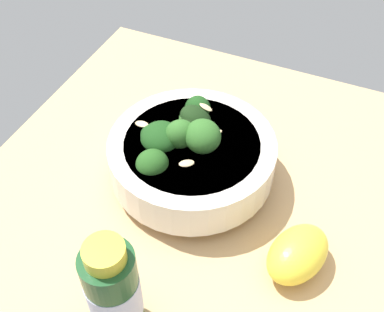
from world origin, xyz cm
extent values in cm
cube|color=tan|center=(0.00, 0.00, -2.18)|extent=(56.03, 56.03, 4.36)
cylinder|color=silver|center=(2.23, -0.88, 0.79)|extent=(11.01, 11.01, 1.58)
cylinder|color=silver|center=(2.23, -0.88, 3.96)|extent=(20.02, 20.02, 4.75)
cylinder|color=beige|center=(2.23, -0.88, 5.94)|extent=(16.14, 16.14, 0.80)
cylinder|color=#589D47|center=(3.66, -1.11, 5.39)|extent=(1.45, 1.40, 1.09)
ellipsoid|color=#2D6023|center=(3.66, -1.11, 6.75)|extent=(3.97, 3.77, 2.99)
cylinder|color=#3C7A32|center=(6.89, 0.32, 4.37)|extent=(1.77, 1.95, 2.00)
ellipsoid|color=#194216|center=(6.89, 0.32, 6.15)|extent=(4.69, 4.74, 3.47)
cylinder|color=#2F662B|center=(3.47, -4.82, 4.59)|extent=(1.68, 1.63, 1.63)
ellipsoid|color=black|center=(3.47, -4.82, 6.35)|extent=(5.09, 4.85, 4.93)
cylinder|color=#589D47|center=(5.94, 0.10, 4.46)|extent=(2.09, 1.83, 1.67)
ellipsoid|color=#194216|center=(5.94, 0.10, 6.36)|extent=(6.60, 6.72, 4.06)
cylinder|color=#3C7A32|center=(3.68, -0.84, 5.11)|extent=(2.10, 2.08, 1.97)
ellipsoid|color=#2D6023|center=(3.68, -0.84, 7.07)|extent=(5.27, 5.76, 4.93)
cylinder|color=#3C7A32|center=(3.79, -4.37, 4.64)|extent=(1.54, 1.62, 1.43)
ellipsoid|color=#386B2B|center=(3.79, -4.37, 6.29)|extent=(5.02, 5.63, 4.62)
cylinder|color=#4A8F3C|center=(4.99, 3.98, 4.51)|extent=(1.73, 1.73, 1.17)
ellipsoid|color=#23511C|center=(4.99, 3.98, 6.13)|extent=(5.40, 5.82, 4.56)
cylinder|color=#3C7A32|center=(4.10, -6.87, 4.04)|extent=(1.91, 2.11, 1.68)
ellipsoid|color=#194216|center=(4.10, -6.87, 5.83)|extent=(5.48, 5.71, 4.73)
cylinder|color=#4A8F3C|center=(-3.89, -0.94, 3.93)|extent=(1.58, 1.32, 1.41)
ellipsoid|color=#386B2B|center=(-3.89, -0.94, 5.24)|extent=(3.59, 3.53, 3.01)
cylinder|color=#589D47|center=(1.00, -1.12, 5.75)|extent=(1.93, 1.77, 1.59)
ellipsoid|color=#2D6023|center=(1.00, -1.12, 7.60)|extent=(5.53, 6.18, 5.25)
cylinder|color=#4A8F3C|center=(3.73, -2.87, 4.71)|extent=(1.27, 1.27, 1.25)
ellipsoid|color=black|center=(3.73, -2.87, 6.13)|extent=(4.83, 5.46, 4.24)
cylinder|color=#589D47|center=(2.38, -4.06, 4.51)|extent=(1.45, 1.46, 0.98)
ellipsoid|color=black|center=(2.38, -4.06, 5.82)|extent=(4.60, 4.96, 3.75)
ellipsoid|color=#DBBC84|center=(1.25, 2.84, 6.86)|extent=(2.02, 1.96, 0.53)
ellipsoid|color=#DBBC84|center=(-0.36, -2.52, 7.10)|extent=(1.93, 1.98, 1.12)
ellipsoid|color=#DBBC84|center=(8.74, -0.73, 6.97)|extent=(1.88, 1.14, 0.55)
ellipsoid|color=#DBBC84|center=(1.31, -4.65, 5.95)|extent=(1.91, 2.04, 0.80)
ellipsoid|color=#DBBC84|center=(2.76, -6.31, 7.30)|extent=(1.89, 1.25, 0.94)
ellipsoid|color=#DBBC84|center=(3.84, -5.86, 6.18)|extent=(1.65, 2.06, 0.86)
ellipsoid|color=yellow|center=(-13.04, 6.21, 2.36)|extent=(7.86, 9.46, 4.72)
cylinder|color=#194723|center=(1.04, 19.39, 5.92)|extent=(4.90, 4.90, 11.83)
cylinder|color=gold|center=(1.04, 19.39, 12.63)|extent=(3.59, 3.59, 1.60)
cylinder|color=silver|center=(1.04, 19.39, 5.71)|extent=(4.99, 4.99, 5.09)
camera|label=1|loc=(-13.84, 35.64, 46.28)|focal=45.07mm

